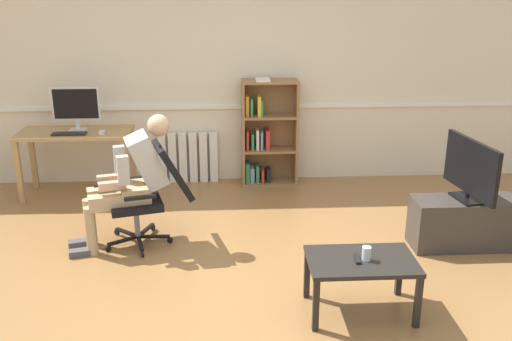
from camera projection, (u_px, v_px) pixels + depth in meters
The scene contains 15 objects.
ground_plane at pixel (243, 285), 4.63m from camera, with size 18.00×18.00×0.00m, color olive.
back_wall at pixel (235, 70), 6.70m from camera, with size 12.00×0.13×2.70m.
computer_desk at pixel (76, 141), 6.36m from camera, with size 1.24×0.57×0.76m.
imac_monitor at pixel (76, 105), 6.30m from camera, with size 0.53×0.14×0.48m.
keyboard at pixel (69, 134), 6.18m from camera, with size 0.37×0.12×0.02m, color black.
computer_mouse at pixel (102, 132), 6.22m from camera, with size 0.06×0.10×0.03m, color white.
bookshelf at pixel (266, 135), 6.76m from camera, with size 0.66×0.29×1.28m.
radiator at pixel (188, 157), 6.90m from camera, with size 0.71×0.08×0.61m.
office_chair at pixel (153, 190), 5.25m from camera, with size 0.84×0.67×0.95m.
person_seated at pixel (130, 178), 5.15m from camera, with size 0.99×0.55×1.23m.
tv_stand at pixel (464, 223), 5.24m from camera, with size 0.96×0.37×0.47m.
tv_screen at pixel (471, 169), 5.07m from camera, with size 0.24×0.80×0.56m.
coffee_table at pixel (361, 266), 4.15m from camera, with size 0.79×0.51×0.44m.
drinking_glass at pixel (366, 254), 4.10m from camera, with size 0.07×0.07×0.10m, color silver.
spare_remote at pixel (357, 259), 4.12m from camera, with size 0.04×0.15×0.02m, color black.
Camera 1 is at (-0.13, -4.08, 2.38)m, focal length 39.84 mm.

